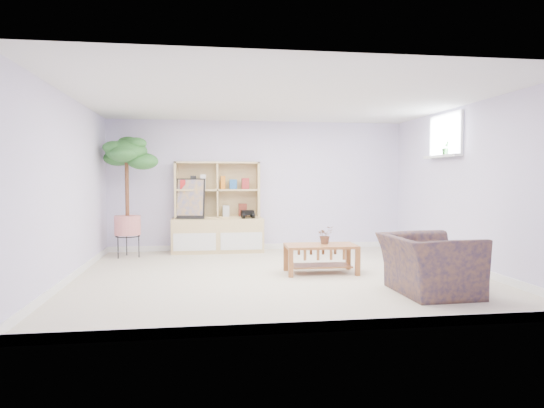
{
  "coord_description": "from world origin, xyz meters",
  "views": [
    {
      "loc": [
        -1.04,
        -6.53,
        1.33
      ],
      "look_at": [
        -0.02,
        0.56,
        0.95
      ],
      "focal_mm": 32.0,
      "sensor_mm": 36.0,
      "label": 1
    }
  ],
  "objects": [
    {
      "name": "armchair",
      "position": [
        1.54,
        -1.29,
        0.39
      ],
      "size": [
        0.94,
        1.07,
        0.77
      ],
      "primitive_type": "imported",
      "rotation": [
        0.0,
        0.0,
        1.6
      ],
      "color": "#151939",
      "rests_on": "floor"
    },
    {
      "name": "poster",
      "position": [
        -1.26,
        2.2,
        0.97
      ],
      "size": [
        0.54,
        0.22,
        0.72
      ],
      "primitive_type": null,
      "rotation": [
        0.0,
        0.0,
        -0.2
      ],
      "color": "gold",
      "rests_on": "storage_unit"
    },
    {
      "name": "storage_unit",
      "position": [
        -0.77,
        2.24,
        0.82
      ],
      "size": [
        1.64,
        0.55,
        1.64
      ],
      "primitive_type": null,
      "color": "tan",
      "rests_on": "floor"
    },
    {
      "name": "walls",
      "position": [
        0.0,
        0.0,
        1.2
      ],
      "size": [
        5.51,
        5.01,
        2.4
      ],
      "color": "silver",
      "rests_on": "floor"
    },
    {
      "name": "window",
      "position": [
        2.73,
        0.6,
        2.0
      ],
      "size": [
        0.1,
        0.98,
        0.68
      ],
      "primitive_type": null,
      "color": "#C2DCFF",
      "rests_on": "walls"
    },
    {
      "name": "coffee_table",
      "position": [
        0.6,
        0.06,
        0.2
      ],
      "size": [
        1.0,
        0.57,
        0.4
      ],
      "primitive_type": null,
      "rotation": [
        0.0,
        0.0,
        -0.03
      ],
      "color": "brown",
      "rests_on": "floor"
    },
    {
      "name": "floor_tree",
      "position": [
        -2.3,
        1.89,
        1.03
      ],
      "size": [
        0.93,
        0.93,
        2.06
      ],
      "primitive_type": null,
      "rotation": [
        0.0,
        0.0,
        -0.27
      ],
      "color": "#2B6E28",
      "rests_on": "floor"
    },
    {
      "name": "floor",
      "position": [
        0.0,
        0.0,
        0.0
      ],
      "size": [
        5.5,
        5.0,
        0.01
      ],
      "primitive_type": "cube",
      "color": "#BAB2A5",
      "rests_on": "ground"
    },
    {
      "name": "toy_truck",
      "position": [
        -0.24,
        2.17,
        0.7
      ],
      "size": [
        0.34,
        0.25,
        0.17
      ],
      "primitive_type": null,
      "rotation": [
        0.0,
        0.0,
        0.1
      ],
      "color": "black",
      "rests_on": "storage_unit"
    },
    {
      "name": "window_sill",
      "position": [
        2.67,
        0.6,
        1.68
      ],
      "size": [
        0.14,
        1.0,
        0.04
      ],
      "primitive_type": "cube",
      "color": "white",
      "rests_on": "walls"
    },
    {
      "name": "ceiling",
      "position": [
        0.0,
        0.0,
        2.4
      ],
      "size": [
        5.5,
        5.0,
        0.01
      ],
      "primitive_type": "cube",
      "color": "white",
      "rests_on": "walls"
    },
    {
      "name": "sill_plant",
      "position": [
        2.67,
        0.5,
        1.81
      ],
      "size": [
        0.14,
        0.12,
        0.21
      ],
      "primitive_type": "imported",
      "rotation": [
        0.0,
        0.0,
        0.25
      ],
      "color": "#2B6E28",
      "rests_on": "window_sill"
    },
    {
      "name": "baseboard",
      "position": [
        0.0,
        0.0,
        0.05
      ],
      "size": [
        5.5,
        5.0,
        0.1
      ],
      "primitive_type": null,
      "color": "white",
      "rests_on": "floor"
    },
    {
      "name": "table_plant",
      "position": [
        0.68,
        0.15,
        0.53
      ],
      "size": [
        0.28,
        0.26,
        0.25
      ],
      "primitive_type": "imported",
      "rotation": [
        0.0,
        0.0,
        0.34
      ],
      "color": "#206D1B",
      "rests_on": "coffee_table"
    }
  ]
}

